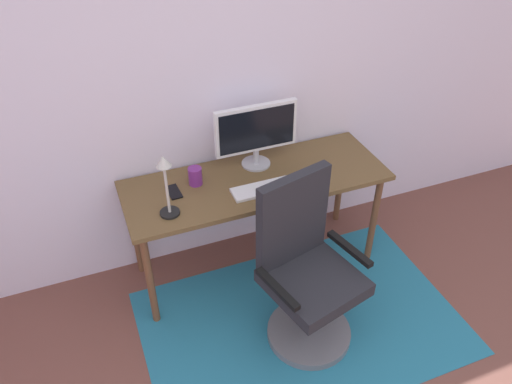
% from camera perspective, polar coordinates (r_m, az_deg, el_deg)
% --- Properties ---
extents(wall_back, '(6.00, 0.10, 2.60)m').
position_cam_1_polar(wall_back, '(3.03, -4.96, 13.80)').
color(wall_back, white).
rests_on(wall_back, ground).
extents(area_rug, '(1.87, 1.22, 0.01)m').
position_cam_1_polar(area_rug, '(3.18, 5.09, -14.35)').
color(area_rug, teal).
rests_on(area_rug, ground).
extents(desk, '(1.60, 0.57, 0.71)m').
position_cam_1_polar(desk, '(3.10, 0.02, 0.43)').
color(desk, brown).
rests_on(desk, ground).
extents(monitor, '(0.51, 0.18, 0.41)m').
position_cam_1_polar(monitor, '(3.06, 0.01, 6.87)').
color(monitor, '#B2B2B7').
rests_on(monitor, desk).
extents(keyboard, '(0.43, 0.13, 0.02)m').
position_cam_1_polar(keyboard, '(2.97, 1.33, 0.49)').
color(keyboard, white).
rests_on(keyboard, desk).
extents(computer_mouse, '(0.06, 0.10, 0.03)m').
position_cam_1_polar(computer_mouse, '(3.11, 6.84, 2.34)').
color(computer_mouse, white).
rests_on(computer_mouse, desk).
extents(coffee_cup, '(0.08, 0.08, 0.11)m').
position_cam_1_polar(coffee_cup, '(3.00, -6.85, 1.79)').
color(coffee_cup, '#72297D').
rests_on(coffee_cup, desk).
extents(cell_phone, '(0.08, 0.14, 0.01)m').
position_cam_1_polar(cell_phone, '(2.98, -9.21, 0.02)').
color(cell_phone, black).
rests_on(cell_phone, desk).
extents(desk_lamp, '(0.11, 0.11, 0.38)m').
position_cam_1_polar(desk_lamp, '(2.69, -10.13, 1.42)').
color(desk_lamp, black).
rests_on(desk_lamp, desk).
extents(office_chair, '(0.60, 0.56, 1.03)m').
position_cam_1_polar(office_chair, '(2.83, 5.62, -9.55)').
color(office_chair, slate).
rests_on(office_chair, ground).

